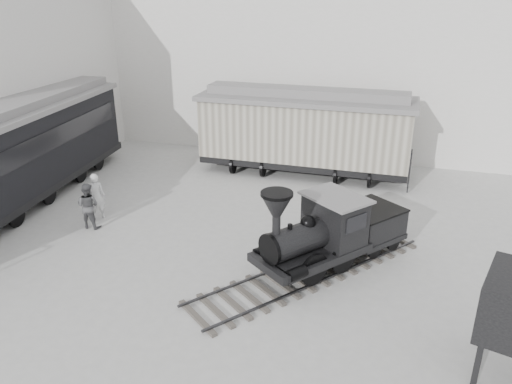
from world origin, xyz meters
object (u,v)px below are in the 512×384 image
(passenger_coach, at_px, (7,156))
(visitor_b, at_px, (88,206))
(visitor_a, at_px, (96,196))
(boxcar, at_px, (305,130))
(locomotive, at_px, (327,236))

(passenger_coach, height_order, visitor_b, passenger_coach)
(passenger_coach, distance_m, visitor_a, 3.93)
(visitor_a, distance_m, visitor_b, 0.80)
(passenger_coach, xyz_separation_m, visitor_b, (3.90, -0.76, -1.27))
(boxcar, height_order, passenger_coach, boxcar)
(locomotive, height_order, boxcar, boxcar)
(boxcar, bearing_deg, visitor_b, -128.38)
(boxcar, height_order, visitor_b, boxcar)
(boxcar, distance_m, visitor_b, 10.21)
(visitor_a, xyz_separation_m, visitor_b, (0.17, -0.78, -0.04))
(boxcar, distance_m, visitor_a, 9.73)
(locomotive, distance_m, passenger_coach, 12.70)
(passenger_coach, xyz_separation_m, visitor_a, (3.73, 0.02, -1.23))
(visitor_a, bearing_deg, visitor_b, 74.20)
(boxcar, xyz_separation_m, passenger_coach, (-10.22, -7.17, 0.03))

